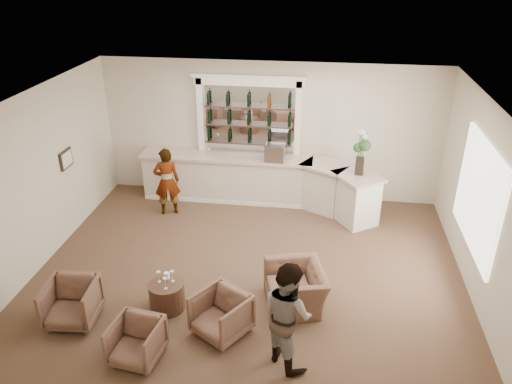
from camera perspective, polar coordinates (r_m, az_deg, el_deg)
ground at (r=9.55m, az=-0.93°, el=-9.47°), size 8.00×8.00×0.00m
room_shell at (r=9.04m, az=0.69°, el=5.25°), size 8.04×7.02×3.32m
bar_counter at (r=11.85m, az=0.51°, el=1.26°), size 5.72×1.80×1.14m
back_bar_alcove at (r=11.75m, az=-0.84°, el=8.67°), size 2.64×0.25×3.00m
cocktail_table at (r=8.78m, az=-10.15°, el=-11.59°), size 0.61×0.61×0.50m
sommelier at (r=11.48m, az=-10.16°, el=1.20°), size 0.68×0.55×1.60m
guest at (r=7.35m, az=3.61°, el=-13.76°), size 1.04×1.05×1.71m
armchair_left at (r=8.84m, az=-20.33°, el=-11.75°), size 0.86×0.88×0.74m
armchair_center at (r=7.90m, az=-13.53°, el=-16.26°), size 0.80×0.81×0.66m
armchair_right at (r=8.12m, az=-4.01°, el=-13.80°), size 1.08×1.08×0.72m
armchair_far at (r=8.68m, az=4.52°, el=-10.83°), size 1.20×1.30×0.70m
espresso_machine at (r=11.46m, az=2.16°, el=4.48°), size 0.44×0.37×0.39m
flower_vase at (r=10.85m, az=11.91°, el=4.79°), size 0.27×0.27×1.02m
wine_glass_bar_left at (r=11.77m, az=-5.35°, el=4.52°), size 0.07×0.07×0.21m
wine_glass_bar_right at (r=11.64m, az=1.00°, el=4.38°), size 0.07×0.07×0.21m
wine_glass_tbl_a at (r=8.63m, az=-11.04°, el=-9.50°), size 0.07×0.07×0.21m
wine_glass_tbl_b at (r=8.60m, az=-9.53°, el=-9.47°), size 0.07×0.07×0.21m
wine_glass_tbl_c at (r=8.46m, az=-10.34°, el=-10.24°), size 0.07×0.07×0.21m
napkin_holder at (r=8.71m, az=-10.16°, el=-9.40°), size 0.08×0.08×0.12m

